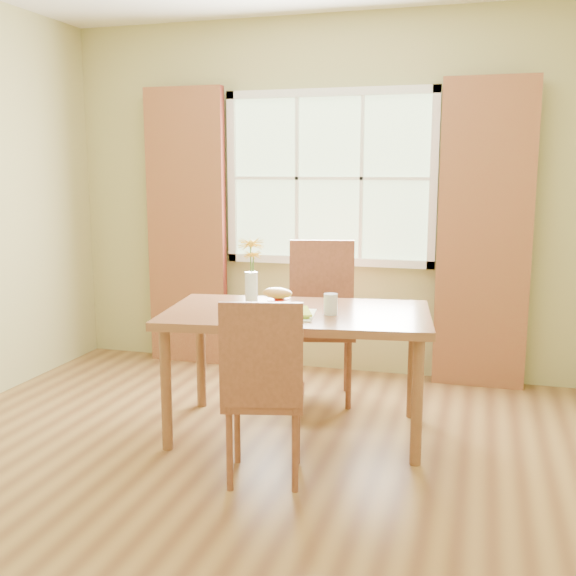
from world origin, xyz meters
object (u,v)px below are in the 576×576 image
(dining_table, at_px, (297,324))
(croissant_sandwich, at_px, (277,300))
(chair_far, at_px, (321,312))
(water_glass, at_px, (331,305))
(chair_near, at_px, (263,384))
(flower_vase, at_px, (251,265))

(dining_table, relative_size, croissant_sandwich, 8.39)
(chair_far, xyz_separation_m, croissant_sandwich, (-0.06, -0.83, 0.24))
(water_glass, bearing_deg, chair_near, -106.04)
(chair_near, bearing_deg, chair_far, 77.87)
(dining_table, xyz_separation_m, flower_vase, (-0.33, 0.14, 0.32))
(dining_table, bearing_deg, croissant_sandwich, -132.66)
(chair_far, distance_m, flower_vase, 0.76)
(chair_near, height_order, croissant_sandwich, chair_near)
(chair_far, relative_size, flower_vase, 2.69)
(chair_near, xyz_separation_m, water_glass, (0.19, 0.66, 0.28))
(dining_table, bearing_deg, water_glass, -18.67)
(chair_near, bearing_deg, water_glass, 60.14)
(chair_near, distance_m, water_glass, 0.74)
(chair_near, height_order, chair_far, chair_far)
(chair_far, bearing_deg, croissant_sandwich, -107.71)
(chair_near, distance_m, chair_far, 1.41)
(dining_table, relative_size, water_glass, 13.66)
(croissant_sandwich, bearing_deg, water_glass, 21.72)
(dining_table, relative_size, chair_near, 1.71)
(chair_near, relative_size, water_glass, 7.98)
(chair_near, bearing_deg, dining_table, 77.81)
(chair_far, relative_size, croissant_sandwich, 5.54)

